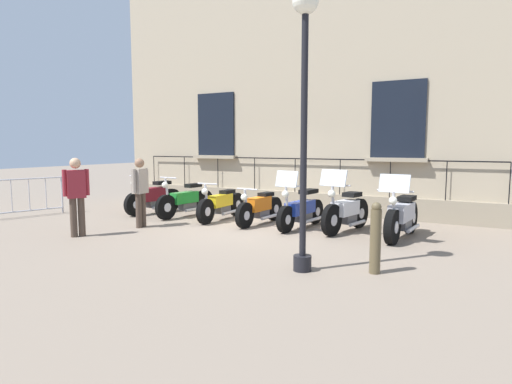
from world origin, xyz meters
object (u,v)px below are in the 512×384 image
object	(u,v)px
motorcycle_yellow	(221,205)
pedestrian_standing	(76,192)
motorcycle_orange	(260,208)
pedestrian_walking	(140,189)
crowd_barrier	(21,196)
motorcycle_silver	(402,217)
motorcycle_white	(346,212)
motorcycle_maroon	(154,198)
bollard	(376,238)
motorcycle_blue	(301,210)
motorcycle_green	(186,201)
lamppost	(304,91)

from	to	relation	value
motorcycle_yellow	pedestrian_standing	size ratio (longest dim) A/B	1.27
motorcycle_orange	pedestrian_standing	xyz separation A→B (m)	(3.12, -2.70, 0.55)
pedestrian_walking	crowd_barrier	bearing A→B (deg)	-83.26
motorcycle_silver	pedestrian_walking	world-z (taller)	pedestrian_walking
motorcycle_yellow	motorcycle_white	xyz separation A→B (m)	(-0.01, 3.31, 0.06)
motorcycle_maroon	bollard	world-z (taller)	motorcycle_maroon
motorcycle_orange	motorcycle_white	xyz separation A→B (m)	(-0.11, 2.12, 0.06)
motorcycle_silver	bollard	xyz separation A→B (m)	(2.74, 0.11, 0.10)
motorcycle_blue	bollard	bearing A→B (deg)	40.60
motorcycle_yellow	bollard	size ratio (longest dim) A/B	1.94
motorcycle_green	bollard	distance (m)	6.44
crowd_barrier	bollard	size ratio (longest dim) A/B	1.95
pedestrian_standing	bollard	bearing A→B (deg)	93.59
motorcycle_maroon	motorcycle_yellow	world-z (taller)	motorcycle_maroon
bollard	motorcycle_blue	bearing A→B (deg)	-139.40
motorcycle_green	motorcycle_blue	distance (m)	3.41
motorcycle_white	crowd_barrier	size ratio (longest dim) A/B	0.91
motorcycle_maroon	motorcycle_silver	world-z (taller)	motorcycle_silver
crowd_barrier	motorcycle_silver	bearing A→B (deg)	102.82
pedestrian_standing	crowd_barrier	bearing A→B (deg)	-105.50
motorcycle_silver	pedestrian_walking	size ratio (longest dim) A/B	1.26
motorcycle_silver	bollard	distance (m)	2.75
motorcycle_maroon	motorcycle_yellow	bearing A→B (deg)	91.14
motorcycle_white	pedestrian_walking	bearing A→B (deg)	-67.68
motorcycle_yellow	motorcycle_white	size ratio (longest dim) A/B	1.10
motorcycle_maroon	pedestrian_standing	world-z (taller)	pedestrian_standing
bollard	pedestrian_standing	xyz separation A→B (m)	(0.39, -6.16, 0.39)
lamppost	crowd_barrier	xyz separation A→B (m)	(-0.98, -8.61, -2.16)
motorcycle_blue	lamppost	xyz separation A→B (m)	(3.18, 1.37, 2.30)
lamppost	bollard	bearing A→B (deg)	111.71
motorcycle_maroon	motorcycle_green	world-z (taller)	same
bollard	pedestrian_standing	world-z (taller)	pedestrian_standing
motorcycle_white	motorcycle_blue	bearing A→B (deg)	-86.35
motorcycle_maroon	motorcycle_orange	xyz separation A→B (m)	(0.05, 3.46, -0.04)
motorcycle_silver	pedestrian_standing	bearing A→B (deg)	-62.65
motorcycle_yellow	pedestrian_standing	distance (m)	3.60
motorcycle_silver	pedestrian_standing	xyz separation A→B (m)	(3.13, -6.05, 0.49)
motorcycle_white	crowd_barrier	world-z (taller)	motorcycle_white
motorcycle_white	bollard	distance (m)	3.14
motorcycle_maroon	lamppost	distance (m)	7.08
motorcycle_blue	motorcycle_green	bearing A→B (deg)	-90.55
motorcycle_orange	bollard	xyz separation A→B (m)	(2.74, 3.45, 0.15)
motorcycle_yellow	bollard	bearing A→B (deg)	58.63
motorcycle_green	crowd_barrier	world-z (taller)	motorcycle_green
crowd_barrier	motorcycle_maroon	bearing A→B (deg)	129.08
motorcycle_green	pedestrian_walking	xyz separation A→B (m)	(1.77, 0.06, 0.49)
motorcycle_yellow	motorcycle_silver	size ratio (longest dim) A/B	1.03
motorcycle_silver	bollard	bearing A→B (deg)	2.20
lamppost	motorcycle_orange	bearing A→B (deg)	-142.17
motorcycle_orange	motorcycle_white	bearing A→B (deg)	92.84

